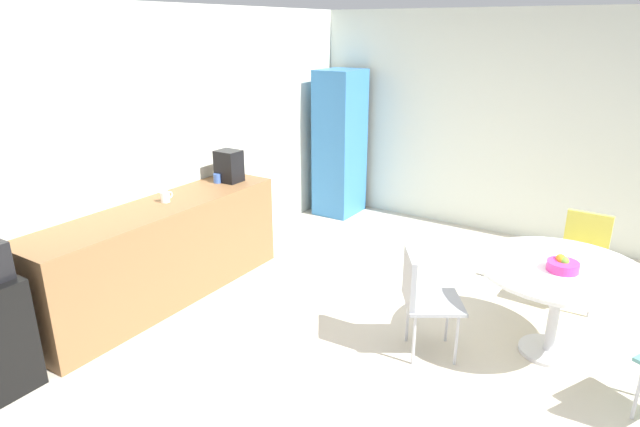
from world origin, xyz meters
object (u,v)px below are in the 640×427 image
(fruit_bowl, at_px, (563,265))
(coffee_maker, at_px, (229,166))
(chair_yellow, at_px, (583,248))
(chair_gray, at_px, (421,292))
(round_table, at_px, (559,281))
(mug_green, at_px, (165,197))
(locker_cabinet, at_px, (340,144))
(mug_white, at_px, (218,178))

(fruit_bowl, bearing_deg, coffee_maker, 89.61)
(chair_yellow, xyz_separation_m, chair_gray, (-1.57, 0.90, 0.00))
(round_table, bearing_deg, mug_green, 105.10)
(locker_cabinet, relative_size, fruit_bowl, 8.43)
(mug_white, xyz_separation_m, coffee_maker, (0.10, -0.07, 0.11))
(round_table, height_order, mug_white, mug_white)
(round_table, distance_m, mug_green, 3.34)
(chair_yellow, relative_size, chair_gray, 1.00)
(locker_cabinet, xyz_separation_m, round_table, (-1.98, -3.08, -0.33))
(chair_gray, xyz_separation_m, fruit_bowl, (0.48, -0.87, 0.25))
(round_table, bearing_deg, coffee_maker, 90.76)
(chair_gray, xyz_separation_m, mug_white, (0.40, 2.39, 0.43))
(round_table, height_order, fruit_bowl, fruit_bowl)
(chair_gray, relative_size, fruit_bowl, 3.71)
(fruit_bowl, bearing_deg, chair_yellow, -1.39)
(chair_yellow, bearing_deg, locker_cabinet, 72.81)
(chair_yellow, distance_m, coffee_maker, 3.43)
(locker_cabinet, height_order, mug_white, locker_cabinet)
(mug_white, bearing_deg, locker_cabinet, -4.49)
(chair_yellow, relative_size, mug_green, 6.43)
(mug_green, bearing_deg, chair_gray, -82.30)
(locker_cabinet, height_order, chair_gray, locker_cabinet)
(locker_cabinet, height_order, fruit_bowl, locker_cabinet)
(mug_green, xyz_separation_m, coffee_maker, (0.82, -0.02, 0.11))
(fruit_bowl, bearing_deg, mug_white, 91.41)
(chair_gray, bearing_deg, fruit_bowl, -60.92)
(fruit_bowl, xyz_separation_m, mug_green, (-0.80, 3.22, 0.17))
(locker_cabinet, relative_size, mug_green, 14.63)
(mug_white, bearing_deg, coffee_maker, -33.37)
(mug_white, distance_m, mug_green, 0.72)
(chair_yellow, height_order, coffee_maker, coffee_maker)
(chair_gray, xyz_separation_m, mug_green, (-0.32, 2.35, 0.43))
(locker_cabinet, height_order, coffee_maker, locker_cabinet)
(round_table, relative_size, chair_yellow, 1.45)
(mug_white, bearing_deg, chair_yellow, -70.52)
(mug_white, xyz_separation_m, mug_green, (-0.72, -0.04, 0.00))
(mug_white, bearing_deg, chair_gray, -99.59)
(round_table, xyz_separation_m, fruit_bowl, (-0.06, -0.01, 0.16))
(locker_cabinet, relative_size, round_table, 1.57)
(round_table, bearing_deg, chair_gray, 122.53)
(mug_white, relative_size, mug_green, 1.00)
(chair_yellow, distance_m, mug_green, 3.78)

